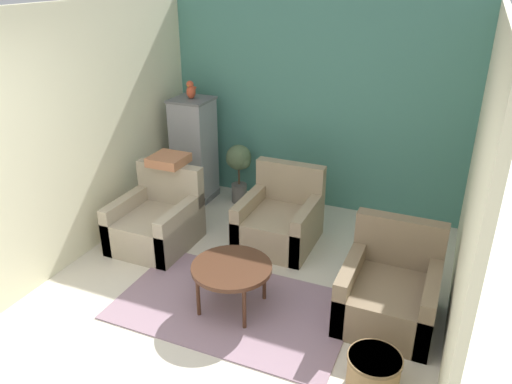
{
  "coord_description": "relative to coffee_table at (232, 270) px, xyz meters",
  "views": [
    {
      "loc": [
        1.72,
        -2.18,
        2.89
      ],
      "look_at": [
        0.0,
        1.81,
        0.91
      ],
      "focal_mm": 35.0,
      "sensor_mm": 36.0,
      "label": 1
    }
  ],
  "objects": [
    {
      "name": "armchair_left",
      "position": [
        -1.28,
        0.72,
        -0.15
      ],
      "size": [
        0.8,
        0.87,
        0.85
      ],
      "color": "tan",
      "rests_on": "ground_plane"
    },
    {
      "name": "coffee_table",
      "position": [
        0.0,
        0.0,
        0.0
      ],
      "size": [
        0.73,
        0.73,
        0.45
      ],
      "color": "#472819",
      "rests_on": "ground_plane"
    },
    {
      "name": "armchair_right",
      "position": [
        1.33,
        0.43,
        -0.15
      ],
      "size": [
        0.8,
        0.87,
        0.85
      ],
      "color": "#7A664C",
      "rests_on": "ground_plane"
    },
    {
      "name": "wall_back_accent",
      "position": [
        -0.03,
        2.46,
        0.88
      ],
      "size": [
        3.85,
        0.06,
        2.59
      ],
      "color": "#4C897A",
      "rests_on": "ground_plane"
    },
    {
      "name": "armchair_middle",
      "position": [
        -0.03,
        1.3,
        -0.15
      ],
      "size": [
        0.8,
        0.87,
        0.85
      ],
      "color": "#9E896B",
      "rests_on": "ground_plane"
    },
    {
      "name": "throw_pillow",
      "position": [
        -1.28,
        1.05,
        0.49
      ],
      "size": [
        0.39,
        0.39,
        0.1
      ],
      "color": "#B2704C",
      "rests_on": "armchair_left"
    },
    {
      "name": "area_rug",
      "position": [
        -0.0,
        0.0,
        -0.41
      ],
      "size": [
        2.13,
        1.28,
        0.01
      ],
      "color": "gray",
      "rests_on": "ground_plane"
    },
    {
      "name": "wall_right",
      "position": [
        1.86,
        0.62,
        0.88
      ],
      "size": [
        0.06,
        3.62,
        2.59
      ],
      "color": "beige",
      "rests_on": "ground_plane"
    },
    {
      "name": "birdcage",
      "position": [
        -1.49,
        1.96,
        0.27
      ],
      "size": [
        0.49,
        0.49,
        1.36
      ],
      "color": "slate",
      "rests_on": "ground_plane"
    },
    {
      "name": "potted_plant",
      "position": [
        -0.9,
        2.08,
        0.12
      ],
      "size": [
        0.36,
        0.33,
        0.79
      ],
      "color": "#66605B",
      "rests_on": "ground_plane"
    },
    {
      "name": "wall_left",
      "position": [
        -1.93,
        0.62,
        0.88
      ],
      "size": [
        0.06,
        3.62,
        2.59
      ],
      "color": "beige",
      "rests_on": "ground_plane"
    },
    {
      "name": "parrot",
      "position": [
        -1.49,
        1.97,
        1.06
      ],
      "size": [
        0.11,
        0.19,
        0.23
      ],
      "color": "#D14C2D",
      "rests_on": "birdcage"
    },
    {
      "name": "wicker_basket",
      "position": [
        1.38,
        -0.45,
        -0.26
      ],
      "size": [
        0.41,
        0.41,
        0.29
      ],
      "color": "#A37F51",
      "rests_on": "ground_plane"
    }
  ]
}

